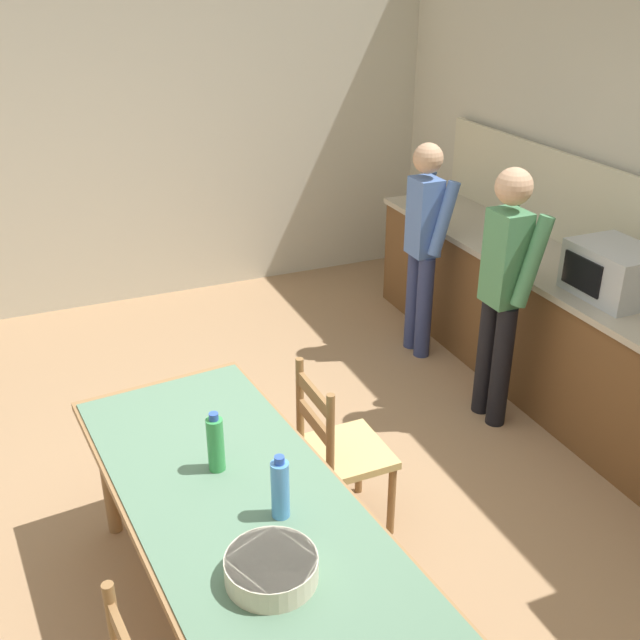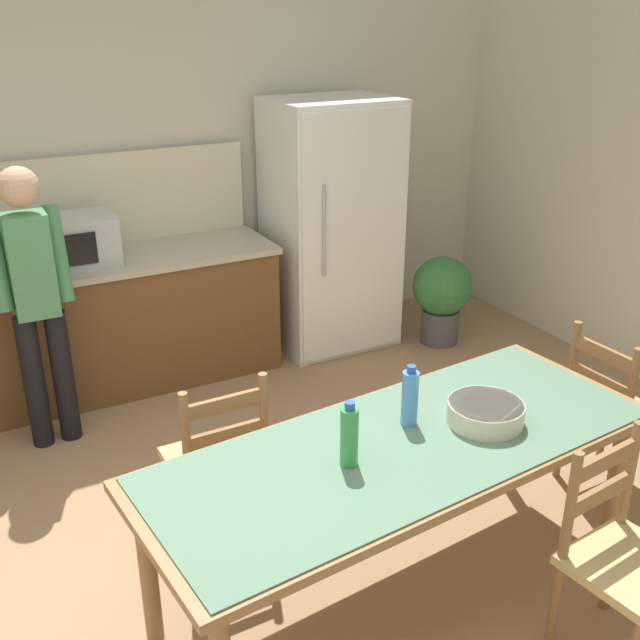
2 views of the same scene
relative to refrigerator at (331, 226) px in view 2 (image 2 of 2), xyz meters
The scene contains 14 objects.
ground_plane 2.88m from the refrigerator, 126.95° to the right, with size 8.32×8.32×0.00m, color #9E7A56.
wall_back 1.80m from the refrigerator, 164.03° to the left, with size 6.52×0.12×2.90m, color beige.
kitchen_counter 2.33m from the refrigerator, behind, with size 3.52×0.66×0.88m.
refrigerator is the anchor object (origin of this frame).
microwave 1.80m from the refrigerator, behind, with size 0.50×0.39×0.30m.
dining_table 2.67m from the refrigerator, 112.31° to the right, with size 2.26×1.05×0.75m.
bottle_near_centre 2.80m from the refrigerator, 117.26° to the right, with size 0.07×0.07×0.27m.
bottle_off_centre 2.52m from the refrigerator, 111.23° to the right, with size 0.07×0.07×0.27m.
serving_bowl 2.57m from the refrigerator, 104.06° to the right, with size 0.32×0.32×0.09m.
chair_side_near_right 3.19m from the refrigerator, 98.23° to the right, with size 0.47×0.45×0.91m.
chair_side_far_left 2.43m from the refrigerator, 131.12° to the right, with size 0.43×0.41×0.91m.
chair_head_end 2.40m from the refrigerator, 80.99° to the right, with size 0.42×0.44×0.91m.
person_at_counter 2.17m from the refrigerator, 166.66° to the right, with size 0.41×0.28×1.61m.
potted_plant 0.97m from the refrigerator, 31.36° to the right, with size 0.44×0.44×0.67m.
Camera 2 is at (-0.86, -2.39, 2.38)m, focal length 42.00 mm.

